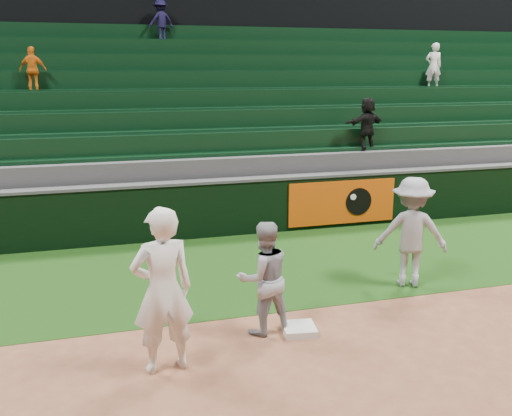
{
  "coord_description": "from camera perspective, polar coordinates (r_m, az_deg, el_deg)",
  "views": [
    {
      "loc": [
        -2.42,
        -6.68,
        3.6
      ],
      "look_at": [
        0.16,
        2.3,
        1.3
      ],
      "focal_mm": 40.0,
      "sensor_mm": 36.0,
      "label": 1
    }
  ],
  "objects": [
    {
      "name": "baserunner",
      "position": [
        7.87,
        0.78,
        -7.01
      ],
      "size": [
        0.84,
        0.69,
        1.6
      ],
      "primitive_type": "imported",
      "rotation": [
        0.0,
        0.0,
        3.26
      ],
      "color": "#9B9DA5",
      "rests_on": "ground"
    },
    {
      "name": "base_coach",
      "position": [
        9.85,
        15.25,
        -2.35
      ],
      "size": [
        1.37,
        1.1,
        1.86
      ],
      "primitive_type": "imported",
      "rotation": [
        0.0,
        0.0,
        2.74
      ],
      "color": "#9B9EA8",
      "rests_on": "foul_grass"
    },
    {
      "name": "stadium_seating",
      "position": [
        15.95,
        -7.25,
        6.88
      ],
      "size": [
        36.0,
        5.95,
        5.54
      ],
      "color": "#3A3A3C",
      "rests_on": "ground"
    },
    {
      "name": "upper_deck",
      "position": [
        24.37,
        -10.88,
        19.25
      ],
      "size": [
        40.0,
        12.0,
        12.0
      ],
      "primitive_type": "cube",
      "color": "black",
      "rests_on": "ground"
    },
    {
      "name": "ground",
      "position": [
        7.96,
        3.57,
        -13.08
      ],
      "size": [
        70.0,
        70.0,
        0.0
      ],
      "primitive_type": "plane",
      "color": "brown",
      "rests_on": "ground"
    },
    {
      "name": "foul_grass",
      "position": [
        10.6,
        -1.88,
        -6.0
      ],
      "size": [
        36.0,
        4.2,
        0.01
      ],
      "primitive_type": "cube",
      "color": "#13350D",
      "rests_on": "ground"
    },
    {
      "name": "first_base",
      "position": [
        8.16,
        4.34,
        -11.99
      ],
      "size": [
        0.5,
        0.5,
        0.1
      ],
      "primitive_type": "cube",
      "rotation": [
        0.0,
        0.0,
        -0.14
      ],
      "color": "silver",
      "rests_on": "ground"
    },
    {
      "name": "first_baseman",
      "position": [
        6.92,
        -9.33,
        -8.15
      ],
      "size": [
        0.81,
        0.59,
        2.06
      ],
      "primitive_type": "imported",
      "rotation": [
        0.0,
        0.0,
        3.28
      ],
      "color": "white",
      "rests_on": "ground"
    },
    {
      "name": "field_wall",
      "position": [
        12.48,
        -4.27,
        0.04
      ],
      "size": [
        36.0,
        0.45,
        1.25
      ],
      "color": "black",
      "rests_on": "ground"
    }
  ]
}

